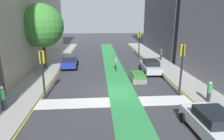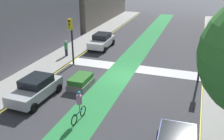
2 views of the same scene
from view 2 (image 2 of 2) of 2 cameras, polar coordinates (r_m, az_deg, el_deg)
The scene contains 14 objects.
ground_plane at distance 21.32m, azimuth 3.32°, elevation -1.50°, with size 120.00×120.00×0.00m, color #38383D.
bike_lane_paint at distance 21.52m, azimuth 1.30°, elevation -1.21°, with size 2.40×60.00×0.01m, color #2D8C47.
crosswalk_band at distance 23.10m, azimuth 4.68°, elevation 0.41°, with size 12.00×1.80×0.01m, color silver.
sidewalk_left at distance 20.77m, azimuth 23.67°, elevation -3.92°, with size 3.00×60.00×0.15m, color #9E9E99.
curb_stripe_left at distance 20.69m, azimuth 19.53°, elevation -3.60°, with size 0.16×60.00×0.01m, color yellow.
sidewalk_right at distance 24.24m, azimuth -13.98°, elevation 1.05°, with size 3.00×60.00×0.15m, color #9E9E99.
curb_stripe_right at distance 23.51m, azimuth -10.88°, elevation 0.47°, with size 0.16×60.00×0.01m, color yellow.
traffic_signal_near_right at distance 23.19m, azimuth -9.08°, elevation 8.09°, with size 0.35×0.52×4.28m.
traffic_signal_near_left at distance 20.43m, azimuth 19.39°, elevation 4.29°, with size 0.35×0.52×3.85m.
car_silver_right_far at distance 18.27m, azimuth -16.60°, elevation -3.95°, with size 2.12×4.25×1.57m.
car_white_right_near at distance 28.64m, azimuth -2.32°, elevation 6.52°, with size 2.09×4.24×1.57m.
cyclist_in_lane at distance 15.30m, azimuth -7.36°, elevation -7.79°, with size 0.32×1.73×1.86m.
pedestrian_sidewalk_right_a at distance 25.96m, azimuth -10.16°, elevation 4.85°, with size 0.34×0.34×1.59m.
median_planter at distance 19.57m, azimuth -6.94°, elevation -2.61°, with size 1.39×2.28×0.85m.
Camera 2 is at (-5.20, 18.80, 8.60)m, focal length 41.16 mm.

